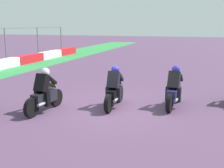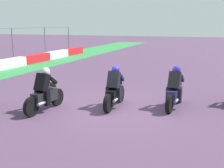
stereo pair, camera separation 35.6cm
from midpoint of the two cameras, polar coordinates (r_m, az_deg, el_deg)
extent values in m
plane|color=#553A58|center=(10.09, 1.19, -4.96)|extent=(120.00, 120.00, 0.00)
cube|color=white|center=(20.26, -19.84, 3.91)|extent=(3.05, 0.60, 0.64)
cube|color=red|center=(22.71, -14.82, 5.04)|extent=(3.05, 0.60, 0.64)
cube|color=white|center=(25.30, -10.78, 5.92)|extent=(3.05, 0.60, 0.64)
cube|color=red|center=(27.99, -7.50, 6.61)|extent=(3.05, 0.60, 0.64)
cylinder|color=slate|center=(23.44, -19.17, 7.50)|extent=(0.10, 0.10, 2.68)
cylinder|color=slate|center=(27.06, -13.12, 8.38)|extent=(0.10, 0.10, 2.68)
cylinder|color=slate|center=(30.90, -8.52, 8.99)|extent=(0.10, 0.10, 2.68)
cylinder|color=black|center=(11.04, 14.35, -2.12)|extent=(0.65, 0.20, 0.64)
cylinder|color=black|center=(9.71, 12.68, -3.98)|extent=(0.65, 0.20, 0.64)
cube|color=navy|center=(10.33, 13.62, -2.02)|extent=(1.13, 0.42, 0.40)
ellipsoid|color=navy|center=(10.36, 13.82, -0.29)|extent=(0.51, 0.34, 0.24)
cube|color=red|center=(9.84, 12.99, -2.57)|extent=(0.07, 0.16, 0.08)
cylinder|color=#A5A5AD|center=(10.00, 14.05, -3.28)|extent=(0.43, 0.14, 0.10)
cube|color=black|center=(10.12, 13.64, 0.71)|extent=(0.52, 0.44, 0.66)
sphere|color=#3128C0|center=(10.27, 14.00, 2.78)|extent=(0.33, 0.33, 0.30)
cube|color=slate|center=(10.73, 14.28, 0.33)|extent=(0.18, 0.27, 0.23)
cube|color=black|center=(10.26, 12.38, -2.06)|extent=(0.19, 0.16, 0.52)
cube|color=black|center=(10.18, 14.57, -2.28)|extent=(0.19, 0.16, 0.52)
cube|color=black|center=(10.52, 13.13, 1.27)|extent=(0.39, 0.14, 0.31)
cube|color=black|center=(10.45, 15.05, 1.10)|extent=(0.39, 0.14, 0.31)
cylinder|color=black|center=(10.82, 2.64, -2.03)|extent=(0.64, 0.15, 0.64)
cylinder|color=black|center=(9.53, 0.25, -3.98)|extent=(0.64, 0.15, 0.64)
cube|color=black|center=(10.12, 1.53, -1.96)|extent=(1.11, 0.34, 0.40)
ellipsoid|color=black|center=(10.15, 1.71, -0.19)|extent=(0.49, 0.31, 0.24)
cube|color=red|center=(9.65, 0.62, -2.54)|extent=(0.06, 0.16, 0.08)
cylinder|color=#A5A5AD|center=(9.79, 1.80, -3.25)|extent=(0.42, 0.11, 0.10)
cube|color=black|center=(9.92, 1.37, 0.82)|extent=(0.49, 0.41, 0.66)
sphere|color=#3128C0|center=(10.06, 1.76, 2.95)|extent=(0.31, 0.31, 0.30)
cube|color=#565497|center=(10.52, 2.36, 0.46)|extent=(0.16, 0.26, 0.23)
cube|color=black|center=(10.07, 0.24, -2.03)|extent=(0.18, 0.14, 0.52)
cube|color=black|center=(9.96, 2.42, -2.21)|extent=(0.18, 0.14, 0.52)
cube|color=black|center=(10.32, 1.06, 1.38)|extent=(0.39, 0.11, 0.31)
cube|color=black|center=(10.22, 2.98, 1.26)|extent=(0.39, 0.11, 0.31)
cylinder|color=black|center=(10.52, -10.21, -2.62)|extent=(0.65, 0.19, 0.64)
cylinder|color=black|center=(9.46, -15.10, -4.53)|extent=(0.65, 0.19, 0.64)
cube|color=black|center=(9.93, -12.57, -2.53)|extent=(1.12, 0.41, 0.40)
ellipsoid|color=black|center=(9.94, -12.30, -0.73)|extent=(0.50, 0.34, 0.24)
cube|color=red|center=(9.55, -14.43, -3.10)|extent=(0.07, 0.16, 0.08)
cylinder|color=#A5A5AD|center=(9.61, -13.04, -3.86)|extent=(0.43, 0.14, 0.10)
cube|color=black|center=(9.74, -13.06, 0.30)|extent=(0.52, 0.44, 0.66)
sphere|color=silver|center=(9.85, -12.37, 2.47)|extent=(0.32, 0.32, 0.30)
cube|color=olive|center=(10.25, -10.96, -0.06)|extent=(0.18, 0.27, 0.23)
cube|color=black|center=(9.97, -13.90, -2.55)|extent=(0.19, 0.15, 0.52)
cube|color=black|center=(9.72, -12.06, -2.83)|extent=(0.19, 0.15, 0.52)
cube|color=black|center=(10.14, -12.55, 0.90)|extent=(0.39, 0.13, 0.31)
cube|color=black|center=(9.93, -10.90, 0.73)|extent=(0.39, 0.13, 0.31)
camera|label=1|loc=(0.18, -88.96, 0.22)|focal=44.83mm
camera|label=2|loc=(0.18, 91.04, -0.22)|focal=44.83mm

